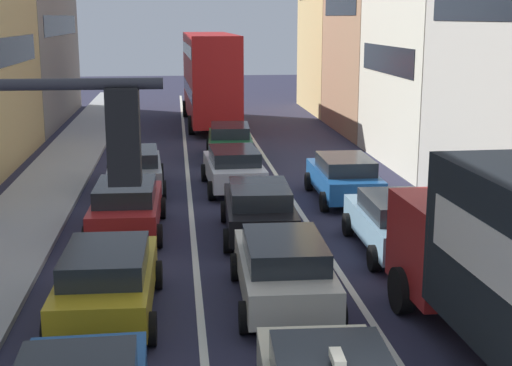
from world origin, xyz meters
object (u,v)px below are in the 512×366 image
(coupe_centre_lane_fourth, at_px, (234,167))
(sedan_centre_lane_fifth, at_px, (230,140))
(sedan_left_lane_third, at_px, (127,206))
(bus_mid_queue_primary, at_px, (210,75))
(hatchback_centre_lane_third, at_px, (259,208))
(sedan_left_lane_fourth, at_px, (135,168))
(sedan_centre_lane_second, at_px, (283,268))
(wagon_right_lane_far, at_px, (344,177))
(sedan_right_lane_behind_truck, at_px, (396,222))
(wagon_left_lane_second, at_px, (107,279))

(coupe_centre_lane_fourth, relative_size, sedan_centre_lane_fifth, 0.99)
(sedan_left_lane_third, height_order, bus_mid_queue_primary, bus_mid_queue_primary)
(hatchback_centre_lane_third, relative_size, bus_mid_queue_primary, 0.41)
(sedan_left_lane_fourth, relative_size, sedan_centre_lane_fifth, 1.00)
(sedan_centre_lane_second, height_order, bus_mid_queue_primary, bus_mid_queue_primary)
(sedan_centre_lane_second, relative_size, sedan_left_lane_third, 1.00)
(wagon_right_lane_far, bearing_deg, sedan_left_lane_third, 114.91)
(sedan_centre_lane_second, relative_size, coupe_centre_lane_fourth, 0.99)
(sedan_centre_lane_second, distance_m, sedan_right_lane_behind_truck, 4.68)
(wagon_left_lane_second, relative_size, bus_mid_queue_primary, 0.41)
(sedan_left_lane_third, relative_size, sedan_right_lane_behind_truck, 1.00)
(hatchback_centre_lane_third, height_order, sedan_right_lane_behind_truck, same)
(coupe_centre_lane_fourth, height_order, sedan_left_lane_fourth, same)
(sedan_left_lane_fourth, xyz_separation_m, sedan_right_lane_behind_truck, (7.06, -7.69, 0.00))
(sedan_left_lane_third, distance_m, sedan_left_lane_fourth, 5.28)
(hatchback_centre_lane_third, relative_size, wagon_right_lane_far, 1.01)
(sedan_centre_lane_second, bearing_deg, coupe_centre_lane_fourth, 2.32)
(wagon_left_lane_second, xyz_separation_m, coupe_centre_lane_fourth, (3.43, 10.94, 0.00))
(wagon_left_lane_second, relative_size, coupe_centre_lane_fourth, 0.99)
(coupe_centre_lane_fourth, relative_size, sedan_left_lane_fourth, 1.00)
(sedan_centre_lane_second, height_order, hatchback_centre_lane_third, same)
(hatchback_centre_lane_third, distance_m, sedan_left_lane_third, 3.72)
(wagon_left_lane_second, distance_m, bus_mid_queue_primary, 27.04)
(wagon_left_lane_second, bearing_deg, sedan_centre_lane_fifth, -11.39)
(bus_mid_queue_primary, bearing_deg, sedan_right_lane_behind_truck, -172.65)
(sedan_right_lane_behind_truck, relative_size, bus_mid_queue_primary, 0.41)
(sedan_centre_lane_second, relative_size, sedan_centre_lane_fifth, 0.99)
(hatchback_centre_lane_third, bearing_deg, sedan_left_lane_fourth, 34.20)
(bus_mid_queue_primary, bearing_deg, sedan_left_lane_third, 169.25)
(bus_mid_queue_primary, bearing_deg, hatchback_centre_lane_third, 179.20)
(sedan_right_lane_behind_truck, bearing_deg, sedan_left_lane_third, 71.96)
(hatchback_centre_lane_third, xyz_separation_m, sedan_centre_lane_fifth, (0.05, 11.49, 0.00))
(wagon_left_lane_second, xyz_separation_m, sedan_left_lane_third, (0.02, 5.91, 0.00))
(coupe_centre_lane_fourth, relative_size, bus_mid_queue_primary, 0.41)
(wagon_left_lane_second, xyz_separation_m, sedan_right_lane_behind_truck, (7.04, 3.49, 0.00))
(hatchback_centre_lane_third, distance_m, coupe_centre_lane_fourth, 5.70)
(coupe_centre_lane_fourth, relative_size, sedan_right_lane_behind_truck, 1.01)
(sedan_left_lane_third, bearing_deg, bus_mid_queue_primary, -8.11)
(sedan_left_lane_third, xyz_separation_m, sedan_left_lane_fourth, (-0.04, 5.28, 0.00))
(wagon_right_lane_far, distance_m, bus_mid_queue_primary, 18.21)
(coupe_centre_lane_fourth, distance_m, sedan_right_lane_behind_truck, 8.27)
(sedan_left_lane_fourth, bearing_deg, coupe_centre_lane_fourth, -96.72)
(sedan_centre_lane_fifth, bearing_deg, wagon_right_lane_far, -154.20)
(bus_mid_queue_primary, bearing_deg, coupe_centre_lane_fourth, 178.58)
(sedan_centre_lane_fifth, distance_m, wagon_right_lane_far, 8.36)
(sedan_left_lane_third, relative_size, coupe_centre_lane_fourth, 0.99)
(hatchback_centre_lane_third, height_order, sedan_left_lane_fourth, same)
(coupe_centre_lane_fourth, bearing_deg, sedan_left_lane_third, 143.64)
(wagon_left_lane_second, bearing_deg, coupe_centre_lane_fourth, -16.24)
(coupe_centre_lane_fourth, bearing_deg, bus_mid_queue_primary, -2.06)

